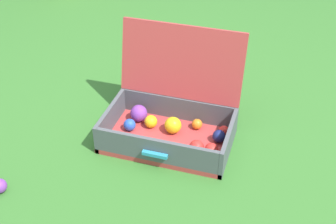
% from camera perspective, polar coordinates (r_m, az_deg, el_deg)
% --- Properties ---
extents(ground_plane, '(16.00, 16.00, 0.00)m').
position_cam_1_polar(ground_plane, '(2.12, 0.32, -3.08)').
color(ground_plane, '#336B28').
extents(open_suitcase, '(0.57, 0.45, 0.47)m').
position_cam_1_polar(open_suitcase, '(2.07, 0.50, -0.50)').
color(open_suitcase, '#B23838').
rests_on(open_suitcase, ground).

